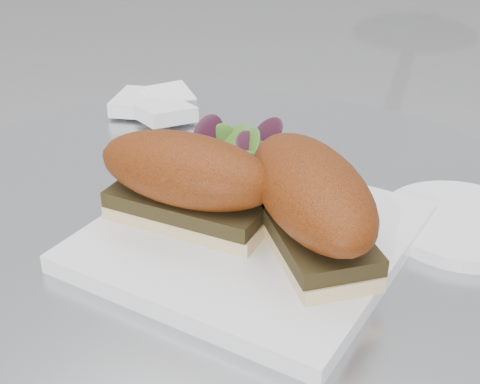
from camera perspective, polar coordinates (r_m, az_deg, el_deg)
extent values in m
cylinder|color=#A7A9AE|center=(0.61, -1.79, -3.65)|extent=(0.70, 0.70, 0.02)
cube|color=white|center=(0.58, 0.96, -3.77)|extent=(0.25, 0.25, 0.02)
cube|color=beige|center=(0.58, -4.45, -2.00)|extent=(0.14, 0.07, 0.01)
cube|color=black|center=(0.57, -4.51, -0.85)|extent=(0.14, 0.07, 0.01)
ellipsoid|color=#6F2E0A|center=(0.56, -4.63, 1.91)|extent=(0.17, 0.09, 0.06)
cube|color=beige|center=(0.55, 5.84, -3.81)|extent=(0.16, 0.15, 0.01)
cube|color=black|center=(0.55, 5.91, -2.62)|extent=(0.16, 0.15, 0.01)
ellipsoid|color=#6F2E0A|center=(0.53, 6.07, 0.24)|extent=(0.19, 0.18, 0.06)
cylinder|color=white|center=(0.63, 18.38, -2.54)|extent=(0.14, 0.14, 0.01)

